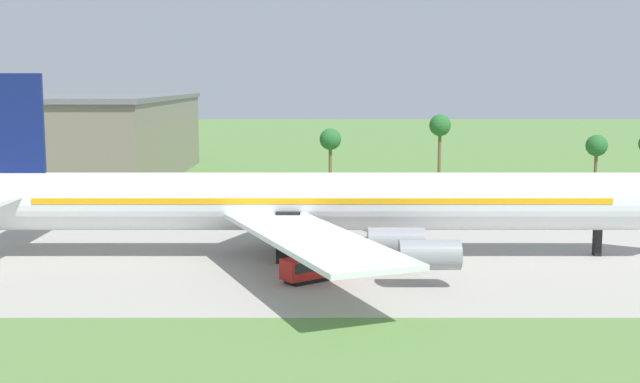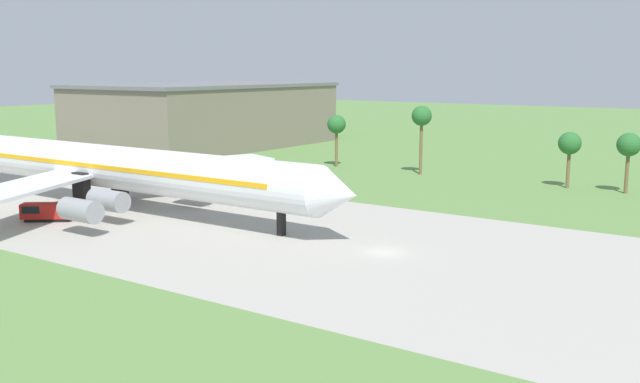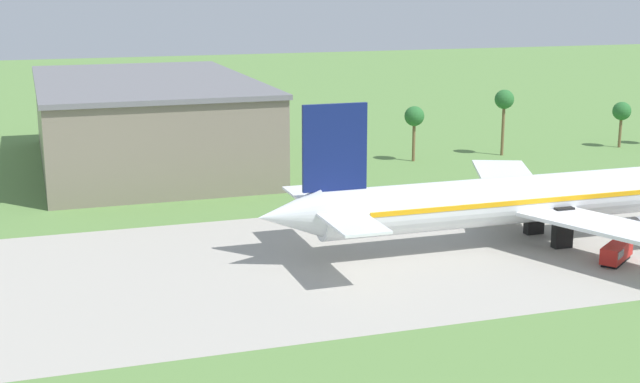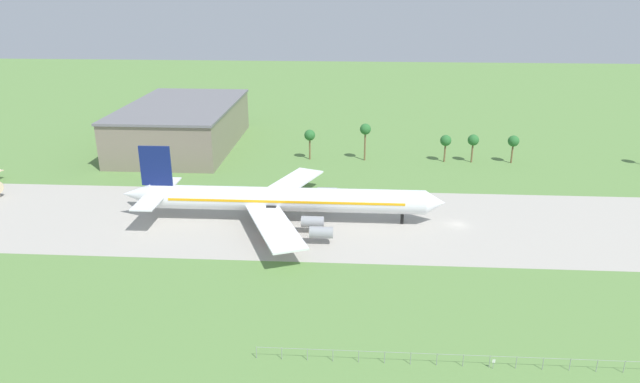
{
  "view_description": "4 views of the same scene",
  "coord_description": "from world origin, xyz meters",
  "px_view_note": "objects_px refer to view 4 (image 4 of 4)",
  "views": [
    {
      "loc": [
        -41.87,
        -80.79,
        17.78
      ],
      "look_at": [
        -41.64,
        -0.11,
        6.67
      ],
      "focal_mm": 45.0,
      "sensor_mm": 36.0,
      "label": 1
    },
    {
      "loc": [
        35.42,
        -63.09,
        18.94
      ],
      "look_at": [
        -8.03,
        -0.11,
        5.67
      ],
      "focal_mm": 40.0,
      "sensor_mm": 36.0,
      "label": 2
    },
    {
      "loc": [
        -106.1,
        -93.75,
        31.92
      ],
      "look_at": [
        -75.25,
        -0.11,
        8.6
      ],
      "focal_mm": 50.0,
      "sensor_mm": 36.0,
      "label": 3
    },
    {
      "loc": [
        -25.33,
        -129.15,
        55.64
      ],
      "look_at": [
        -33.8,
        5.0,
        6.0
      ],
      "focal_mm": 32.0,
      "sensor_mm": 36.0,
      "label": 4
    }
  ],
  "objects_px": {
    "jet_airliner": "(281,199)",
    "no_stopping_sign": "(494,363)",
    "baggage_tug": "(278,234)",
    "terminal_building": "(183,125)"
  },
  "relations": [
    {
      "from": "baggage_tug",
      "to": "no_stopping_sign",
      "type": "bearing_deg",
      "value": -48.81
    },
    {
      "from": "no_stopping_sign",
      "to": "terminal_building",
      "type": "xyz_separation_m",
      "value": [
        -83.05,
        120.37,
        6.6
      ]
    },
    {
      "from": "terminal_building",
      "to": "jet_airliner",
      "type": "bearing_deg",
      "value": -56.23
    },
    {
      "from": "no_stopping_sign",
      "to": "jet_airliner",
      "type": "bearing_deg",
      "value": 125.57
    },
    {
      "from": "jet_airliner",
      "to": "terminal_building",
      "type": "xyz_separation_m",
      "value": [
        -43.58,
        65.18,
        2.04
      ]
    },
    {
      "from": "terminal_building",
      "to": "baggage_tug",
      "type": "bearing_deg",
      "value": -59.86
    },
    {
      "from": "jet_airliner",
      "to": "no_stopping_sign",
      "type": "distance_m",
      "value": 68.01
    },
    {
      "from": "jet_airliner",
      "to": "no_stopping_sign",
      "type": "height_order",
      "value": "jet_airliner"
    },
    {
      "from": "no_stopping_sign",
      "to": "terminal_building",
      "type": "distance_m",
      "value": 146.39
    },
    {
      "from": "baggage_tug",
      "to": "no_stopping_sign",
      "type": "relative_size",
      "value": 3.7
    }
  ]
}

